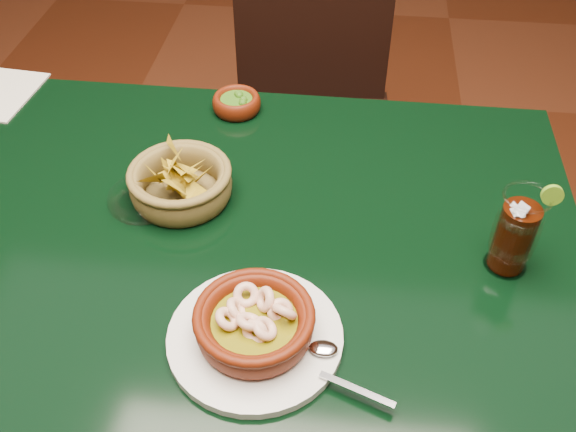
# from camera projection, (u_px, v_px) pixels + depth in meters

# --- Properties ---
(dining_table) EXTENTS (1.20, 0.80, 0.75)m
(dining_table) POSITION_uv_depth(u_px,v_px,m) (207.00, 270.00, 1.08)
(dining_table) COLOR black
(dining_table) RESTS_ON ground
(dining_chair) EXTENTS (0.46, 0.46, 0.92)m
(dining_chair) POSITION_uv_depth(u_px,v_px,m) (311.00, 110.00, 1.68)
(dining_chair) COLOR black
(dining_chair) RESTS_ON ground
(shrimp_plate) EXTENTS (0.30, 0.23, 0.08)m
(shrimp_plate) POSITION_uv_depth(u_px,v_px,m) (255.00, 326.00, 0.84)
(shrimp_plate) COLOR silver
(shrimp_plate) RESTS_ON dining_table
(chip_basket) EXTENTS (0.20, 0.20, 0.12)m
(chip_basket) POSITION_uv_depth(u_px,v_px,m) (181.00, 183.00, 1.05)
(chip_basket) COLOR olive
(chip_basket) RESTS_ON dining_table
(guacamole_ramekin) EXTENTS (0.11, 0.11, 0.04)m
(guacamole_ramekin) POSITION_uv_depth(u_px,v_px,m) (237.00, 103.00, 1.24)
(guacamole_ramekin) COLOR #4C1405
(guacamole_ramekin) RESTS_ON dining_table
(cola_drink) EXTENTS (0.14, 0.14, 0.16)m
(cola_drink) POSITION_uv_depth(u_px,v_px,m) (516.00, 233.00, 0.91)
(cola_drink) COLOR white
(cola_drink) RESTS_ON dining_table
(glass_ashtray) EXTENTS (0.12, 0.12, 0.03)m
(glass_ashtray) POSITION_uv_depth(u_px,v_px,m) (142.00, 199.00, 1.04)
(glass_ashtray) COLOR white
(glass_ashtray) RESTS_ON dining_table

